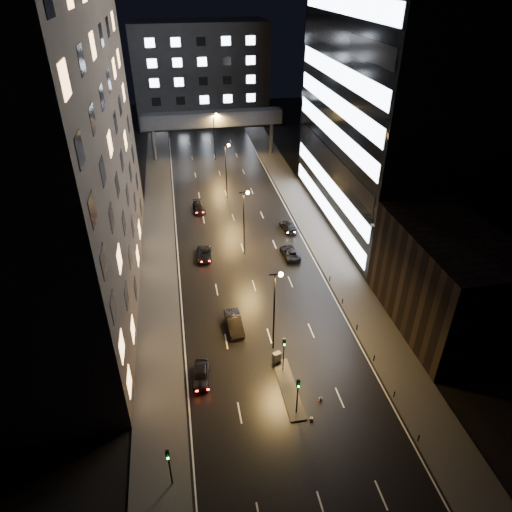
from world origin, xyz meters
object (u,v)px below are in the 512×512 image
object	(u,v)px
car_away_a	(201,375)
car_away_c	(204,254)
car_away_b	(234,323)
car_away_d	(199,207)
car_toward_b	(288,226)
car_toward_a	(290,253)
utility_cabinet	(277,357)

from	to	relation	value
car_away_a	car_away_c	size ratio (longest dim) A/B	0.90
car_away_a	car_away_b	size ratio (longest dim) A/B	0.85
car_away_d	car_toward_b	distance (m)	16.58
car_away_b	car_toward_a	xyz separation A→B (m)	(10.27, 14.20, -0.15)
car_toward_b	utility_cabinet	xyz separation A→B (m)	(-8.21, -28.32, 0.15)
car_away_b	car_away_d	size ratio (longest dim) A/B	1.07
car_away_c	car_toward_a	xyz separation A→B (m)	(12.38, -1.83, 0.01)
utility_cabinet	car_away_a	bearing A→B (deg)	165.31
car_away_b	car_away_d	world-z (taller)	car_away_b
car_away_d	car_toward_b	xyz separation A→B (m)	(13.60, -9.49, -0.00)
car_away_c	car_toward_a	size ratio (longest dim) A/B	0.98
car_away_d	car_toward_a	xyz separation A→B (m)	(11.98, -17.26, -0.01)
car_away_b	utility_cabinet	distance (m)	7.35
car_toward_a	car_away_a	bearing A→B (deg)	50.90
car_toward_b	car_away_c	bearing A→B (deg)	15.16
car_away_b	car_toward_b	xyz separation A→B (m)	(11.90, 21.97, -0.14)
utility_cabinet	car_toward_b	bearing A→B (deg)	53.21
car_away_b	car_toward_a	world-z (taller)	car_away_b
utility_cabinet	car_away_b	bearing A→B (deg)	99.50
car_away_b	car_toward_a	distance (m)	17.52
car_away_d	car_toward_a	world-z (taller)	car_away_d
car_away_b	car_toward_b	bearing A→B (deg)	59.01
car_away_a	car_toward_a	world-z (taller)	car_away_a
car_toward_a	utility_cabinet	bearing A→B (deg)	67.70
car_away_d	car_away_b	bearing A→B (deg)	-91.41
car_away_a	car_toward_b	distance (m)	33.45
car_toward_a	car_toward_b	bearing A→B (deg)	-106.37
car_away_d	utility_cabinet	xyz separation A→B (m)	(5.40, -37.81, 0.15)
car_away_b	car_away_d	xyz separation A→B (m)	(-1.71, 31.45, -0.14)
car_toward_b	car_away_b	bearing A→B (deg)	53.74
car_away_b	car_away_c	bearing A→B (deg)	94.96
car_away_c	utility_cabinet	size ratio (longest dim) A/B	3.50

